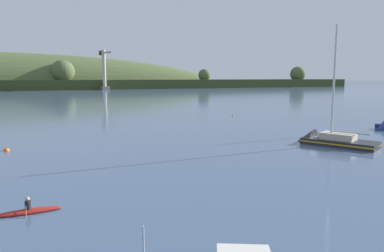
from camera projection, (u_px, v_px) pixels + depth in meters
dockside_crane at (104, 70)px, 211.94m from camera, size 7.39×14.88×23.63m
sailboat_near_mooring at (328, 143)px, 39.11m from camera, size 7.11×8.88×14.35m
canoe_with_paddler at (28, 211)px, 19.30m from camera, size 3.48×1.46×1.02m
mooring_buoy_foreground at (233, 116)px, 67.80m from camera, size 0.45×0.45×0.53m
mooring_buoy_off_fishing_boat at (7, 151)px, 35.72m from camera, size 0.59×0.59×0.67m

